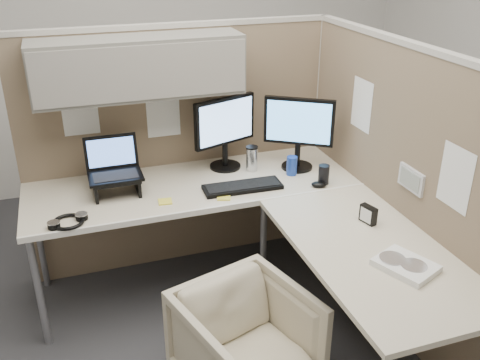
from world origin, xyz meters
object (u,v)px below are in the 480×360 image
object	(u,v)px
desk	(251,215)
monitor_left	(225,127)
keyboard	(243,187)
office_chair	(246,339)

from	to	relation	value
desk	monitor_left	xyz separation A→B (m)	(0.03, 0.58, 0.32)
desk	monitor_left	bearing A→B (deg)	87.09
monitor_left	keyboard	world-z (taller)	monitor_left
desk	keyboard	distance (m)	0.25
desk	office_chair	distance (m)	0.69
office_chair	monitor_left	world-z (taller)	monitor_left
monitor_left	keyboard	xyz separation A→B (m)	(0.00, -0.34, -0.26)
desk	monitor_left	size ratio (longest dim) A/B	4.29
keyboard	monitor_left	bearing A→B (deg)	92.42
monitor_left	office_chair	bearing A→B (deg)	-121.86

